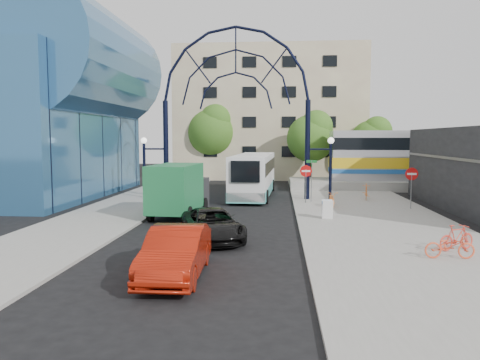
# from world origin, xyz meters

# --- Properties ---
(ground) EXTENTS (120.00, 120.00, 0.00)m
(ground) POSITION_xyz_m (0.00, 0.00, 0.00)
(ground) COLOR black
(ground) RESTS_ON ground
(sidewalk_east) EXTENTS (8.00, 56.00, 0.12)m
(sidewalk_east) POSITION_xyz_m (8.00, 4.00, 0.06)
(sidewalk_east) COLOR gray
(sidewalk_east) RESTS_ON ground
(plaza_west) EXTENTS (5.00, 50.00, 0.12)m
(plaza_west) POSITION_xyz_m (-6.50, 6.00, 0.06)
(plaza_west) COLOR gray
(plaza_west) RESTS_ON ground
(gateway_arch) EXTENTS (13.64, 0.44, 12.10)m
(gateway_arch) POSITION_xyz_m (0.00, 14.00, 8.56)
(gateway_arch) COLOR black
(gateway_arch) RESTS_ON ground
(stop_sign) EXTENTS (0.80, 0.07, 2.50)m
(stop_sign) POSITION_xyz_m (4.80, 12.00, 1.99)
(stop_sign) COLOR slate
(stop_sign) RESTS_ON sidewalk_east
(do_not_enter_sign) EXTENTS (0.76, 0.07, 2.48)m
(do_not_enter_sign) POSITION_xyz_m (11.00, 10.00, 1.98)
(do_not_enter_sign) COLOR slate
(do_not_enter_sign) RESTS_ON sidewalk_east
(street_name_sign) EXTENTS (0.70, 0.70, 2.80)m
(street_name_sign) POSITION_xyz_m (5.20, 12.60, 2.13)
(street_name_sign) COLOR slate
(street_name_sign) RESTS_ON sidewalk_east
(sandwich_board) EXTENTS (0.55, 0.61, 0.99)m
(sandwich_board) POSITION_xyz_m (5.60, 5.98, 0.74)
(sandwich_board) COLOR white
(sandwich_board) RESTS_ON sidewalk_east
(transit_hall) EXTENTS (16.50, 18.00, 14.50)m
(transit_hall) POSITION_xyz_m (-15.30, 15.00, 6.70)
(transit_hall) COLOR #2C5C88
(transit_hall) RESTS_ON ground
(apartment_block) EXTENTS (20.00, 12.10, 14.00)m
(apartment_block) POSITION_xyz_m (2.00, 34.97, 7.00)
(apartment_block) COLOR tan
(apartment_block) RESTS_ON ground
(train_platform) EXTENTS (32.00, 5.00, 0.80)m
(train_platform) POSITION_xyz_m (20.00, 22.00, 0.40)
(train_platform) COLOR gray
(train_platform) RESTS_ON ground
(tree_north_a) EXTENTS (4.48, 4.48, 7.00)m
(tree_north_a) POSITION_xyz_m (6.12, 25.93, 4.61)
(tree_north_a) COLOR #382314
(tree_north_a) RESTS_ON ground
(tree_north_b) EXTENTS (5.12, 5.12, 8.00)m
(tree_north_b) POSITION_xyz_m (-3.88, 29.93, 5.27)
(tree_north_b) COLOR #382314
(tree_north_b) RESTS_ON ground
(tree_north_c) EXTENTS (4.16, 4.16, 6.50)m
(tree_north_c) POSITION_xyz_m (12.12, 27.93, 4.28)
(tree_north_c) COLOR #382314
(tree_north_c) RESTS_ON ground
(city_bus) EXTENTS (3.06, 11.52, 3.14)m
(city_bus) POSITION_xyz_m (1.14, 16.37, 1.64)
(city_bus) COLOR white
(city_bus) RESTS_ON ground
(green_truck) EXTENTS (2.61, 5.98, 2.95)m
(green_truck) POSITION_xyz_m (-2.50, 6.78, 1.47)
(green_truck) COLOR black
(green_truck) RESTS_ON ground
(black_suv) EXTENTS (3.63, 5.27, 1.34)m
(black_suv) POSITION_xyz_m (0.19, 0.85, 0.67)
(black_suv) COLOR black
(black_suv) RESTS_ON ground
(red_sedan) EXTENTS (1.79, 4.82, 1.57)m
(red_sedan) POSITION_xyz_m (-0.18, -4.59, 0.79)
(red_sedan) COLOR #9D1909
(red_sedan) RESTS_ON ground
(bike_near_a) EXTENTS (0.67, 1.80, 0.94)m
(bike_near_a) POSITION_xyz_m (6.32, 10.38, 0.59)
(bike_near_a) COLOR orange
(bike_near_a) RESTS_ON sidewalk_east
(bike_near_b) EXTENTS (0.82, 1.87, 1.09)m
(bike_near_b) POSITION_xyz_m (9.08, 14.00, 0.66)
(bike_near_b) COLOR orange
(bike_near_b) RESTS_ON sidewalk_east
(bike_far_b) EXTENTS (1.69, 1.15, 0.99)m
(bike_far_b) POSITION_xyz_m (9.76, -0.74, 0.62)
(bike_far_b) COLOR red
(bike_far_b) RESTS_ON sidewalk_east
(bike_far_c) EXTENTS (1.74, 0.63, 0.91)m
(bike_far_c) POSITION_xyz_m (9.06, -2.01, 0.57)
(bike_far_c) COLOR #F35630
(bike_far_c) RESTS_ON sidewalk_east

